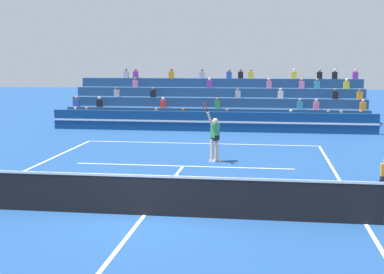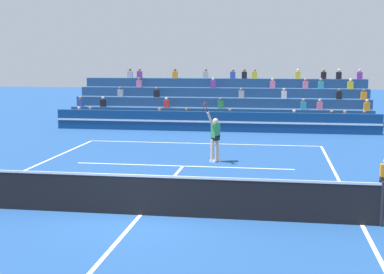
{
  "view_description": "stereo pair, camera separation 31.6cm",
  "coord_description": "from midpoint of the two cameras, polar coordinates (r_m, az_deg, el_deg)",
  "views": [
    {
      "loc": [
        3.05,
        -12.97,
        3.97
      ],
      "look_at": [
        0.33,
        6.5,
        1.1
      ],
      "focal_mm": 50.0,
      "sensor_mm": 36.0,
      "label": 1
    },
    {
      "loc": [
        3.36,
        -12.92,
        3.97
      ],
      "look_at": [
        0.33,
        6.5,
        1.1
      ],
      "focal_mm": 50.0,
      "sensor_mm": 36.0,
      "label": 2
    }
  ],
  "objects": [
    {
      "name": "ground_plane",
      "position": [
        13.91,
        -5.76,
        -8.31
      ],
      "size": [
        120.0,
        120.0,
        0.0
      ],
      "primitive_type": "plane",
      "color": "navy"
    },
    {
      "name": "court_lines",
      "position": [
        13.91,
        -5.76,
        -8.3
      ],
      "size": [
        11.1,
        23.9,
        0.01
      ],
      "color": "white",
      "rests_on": "ground"
    },
    {
      "name": "tennis_net",
      "position": [
        13.77,
        -5.79,
        -6.14
      ],
      "size": [
        12.0,
        0.1,
        1.1
      ],
      "color": "black",
      "rests_on": "ground"
    },
    {
      "name": "sponsor_banner_wall",
      "position": [
        29.55,
        1.67,
        1.66
      ],
      "size": [
        18.0,
        0.26,
        1.1
      ],
      "color": "navy",
      "rests_on": "ground"
    },
    {
      "name": "bleacher_stand",
      "position": [
        33.27,
        2.42,
        3.21
      ],
      "size": [
        17.84,
        4.75,
        3.38
      ],
      "color": "navy",
      "rests_on": "ground"
    },
    {
      "name": "tennis_player",
      "position": [
        20.74,
        1.99,
        0.03
      ],
      "size": [
        0.67,
        1.03,
        2.43
      ],
      "color": "beige",
      "rests_on": "ground"
    },
    {
      "name": "tennis_ball",
      "position": [
        17.64,
        -14.86,
        -4.86
      ],
      "size": [
        0.07,
        0.07,
        0.07
      ],
      "primitive_type": "sphere",
      "color": "#C6DB33",
      "rests_on": "ground"
    }
  ]
}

